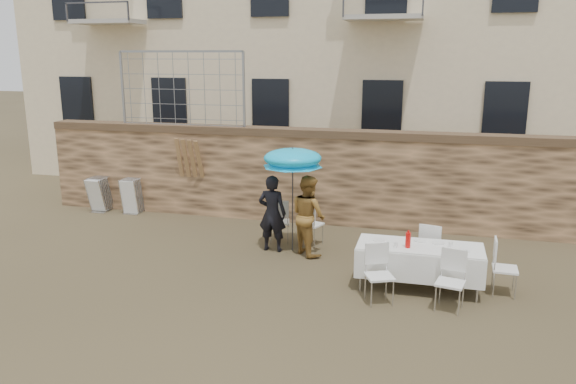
% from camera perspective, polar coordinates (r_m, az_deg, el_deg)
% --- Properties ---
extents(ground, '(80.00, 80.00, 0.00)m').
position_cam_1_polar(ground, '(9.21, -5.95, -11.56)').
color(ground, brown).
rests_on(ground, ground).
extents(stone_wall, '(13.00, 0.50, 2.20)m').
position_cam_1_polar(stone_wall, '(13.42, 1.32, 1.63)').
color(stone_wall, olive).
rests_on(stone_wall, ground).
extents(chain_link_fence, '(3.20, 0.06, 1.80)m').
position_cam_1_polar(chain_link_fence, '(14.12, -10.76, 10.20)').
color(chain_link_fence, gray).
rests_on(chain_link_fence, stone_wall).
extents(man_suit, '(0.59, 0.40, 1.58)m').
position_cam_1_polar(man_suit, '(11.40, -1.61, -2.19)').
color(man_suit, black).
rests_on(man_suit, ground).
extents(woman_dress, '(0.99, 0.99, 1.62)m').
position_cam_1_polar(woman_dress, '(11.22, 2.07, -2.36)').
color(woman_dress, gold).
rests_on(woman_dress, ground).
extents(umbrella, '(1.21, 1.21, 1.98)m').
position_cam_1_polar(umbrella, '(11.14, 0.47, 3.15)').
color(umbrella, '#3F3F44').
rests_on(umbrella, ground).
extents(couple_chair_left, '(0.58, 0.58, 0.96)m').
position_cam_1_polar(couple_chair_left, '(12.00, -0.88, -2.91)').
color(couple_chair_left, white).
rests_on(couple_chair_left, ground).
extents(couple_chair_right, '(0.62, 0.62, 0.96)m').
position_cam_1_polar(couple_chair_right, '(11.84, 2.40, -3.15)').
color(couple_chair_right, white).
rests_on(couple_chair_right, ground).
extents(banquet_table, '(2.10, 0.85, 0.78)m').
position_cam_1_polar(banquet_table, '(9.84, 13.25, -5.56)').
color(banquet_table, white).
rests_on(banquet_table, ground).
extents(soda_bottle, '(0.09, 0.09, 0.26)m').
position_cam_1_polar(soda_bottle, '(9.65, 12.09, -4.80)').
color(soda_bottle, red).
rests_on(soda_bottle, banquet_table).
extents(table_chair_front_left, '(0.63, 0.63, 0.96)m').
position_cam_1_polar(table_chair_front_left, '(9.25, 9.29, -8.30)').
color(table_chair_front_left, white).
rests_on(table_chair_front_left, ground).
extents(table_chair_front_right, '(0.57, 0.57, 0.96)m').
position_cam_1_polar(table_chair_front_right, '(9.24, 16.17, -8.72)').
color(table_chair_front_right, white).
rests_on(table_chair_front_right, ground).
extents(table_chair_back, '(0.58, 0.58, 0.96)m').
position_cam_1_polar(table_chair_back, '(10.68, 14.37, -5.50)').
color(table_chair_back, white).
rests_on(table_chair_back, ground).
extents(table_chair_side, '(0.50, 0.50, 0.96)m').
position_cam_1_polar(table_chair_side, '(10.11, 21.20, -7.15)').
color(table_chair_side, white).
rests_on(table_chair_side, ground).
extents(chair_stack_left, '(0.46, 0.55, 0.92)m').
position_cam_1_polar(chair_stack_left, '(15.29, -18.21, -0.01)').
color(chair_stack_left, white).
rests_on(chair_stack_left, ground).
extents(chair_stack_right, '(0.46, 0.47, 0.92)m').
position_cam_1_polar(chair_stack_right, '(14.83, -15.27, -0.22)').
color(chair_stack_right, white).
rests_on(chair_stack_right, ground).
extents(wood_planks, '(0.70, 0.20, 2.00)m').
position_cam_1_polar(wood_planks, '(14.05, -9.58, 1.58)').
color(wood_planks, '#A37749').
rests_on(wood_planks, ground).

